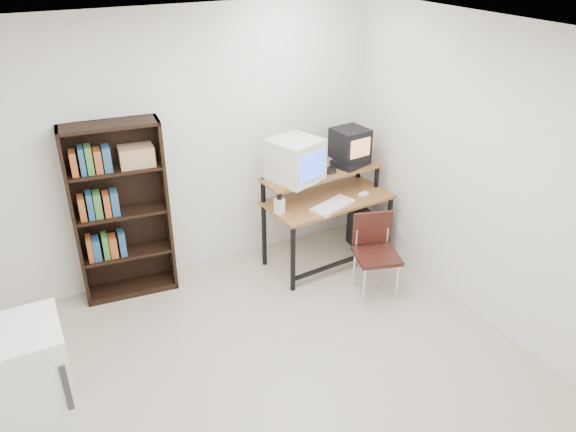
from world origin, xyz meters
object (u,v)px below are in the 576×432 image
crt_monitor (295,160)px  crt_tv (350,144)px  computer_desk (327,201)px  school_chair (375,247)px  pc_tower (364,232)px  mini_fridge (30,385)px  bookshelf (120,209)px

crt_monitor → crt_tv: bearing=-12.2°
computer_desk → school_chair: computer_desk is taller
pc_tower → computer_desk: bearing=-175.0°
crt_tv → computer_desk: bearing=-163.1°
crt_monitor → mini_fridge: crt_monitor is taller
school_chair → bookshelf: bookshelf is taller
mini_fridge → bookshelf: bearing=56.6°
crt_tv → bookshelf: 2.36m
pc_tower → school_chair: 0.84m
pc_tower → mini_fridge: size_ratio=0.49×
school_chair → bookshelf: 2.39m
computer_desk → crt_tv: crt_tv is taller
computer_desk → bookshelf: bearing=164.1°
crt_monitor → school_chair: (0.45, -0.77, -0.69)m
computer_desk → mini_fridge: computer_desk is taller
computer_desk → crt_monitor: size_ratio=2.37×
school_chair → mini_fridge: mini_fridge is taller
crt_tv → school_chair: 1.14m
crt_monitor → bookshelf: size_ratio=0.33×
computer_desk → school_chair: bearing=-84.7°
computer_desk → pc_tower: (0.49, -0.01, -0.49)m
computer_desk → bookshelf: bookshelf is taller
computer_desk → school_chair: 0.74m
pc_tower → bookshelf: bookshelf is taller
computer_desk → pc_tower: size_ratio=2.93×
crt_tv → school_chair: (-0.23, -0.85, -0.72)m
pc_tower → crt_tv: bearing=138.1°
school_chair → crt_monitor: bearing=137.4°
crt_monitor → mini_fridge: (-2.64, -1.15, -0.72)m
crt_monitor → pc_tower: 1.27m
school_chair → bookshelf: (-2.09, 1.11, 0.39)m
crt_tv → bookshelf: (-2.32, 0.26, -0.33)m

